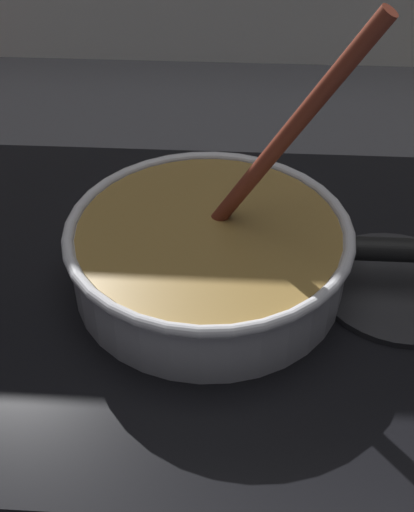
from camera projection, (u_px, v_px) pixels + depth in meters
The scene contains 4 objects.
hob_plate at pixel (207, 285), 0.62m from camera, with size 0.56×0.48×0.01m, color black.
burner_ring at pixel (207, 277), 0.61m from camera, with size 0.20×0.20×0.01m, color #592D0C.
spare_burner at pixel (396, 286), 0.61m from camera, with size 0.15×0.15×0.01m, color #262628.
cooking_pan at pixel (209, 251), 0.59m from camera, with size 0.39×0.26×0.27m.
Camera 1 is at (0.00, -0.21, 0.43)m, focal length 45.21 mm.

